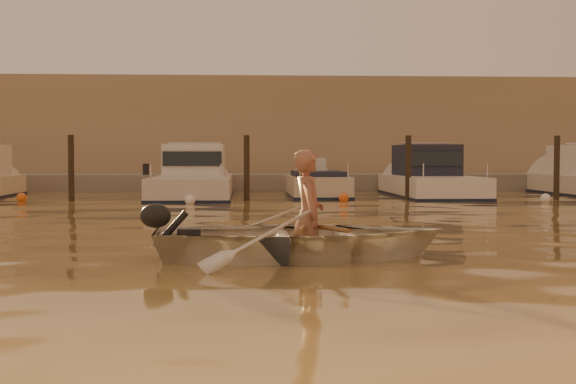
{
  "coord_description": "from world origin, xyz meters",
  "views": [
    {
      "loc": [
        -0.34,
        -10.74,
        1.36
      ],
      "look_at": [
        0.44,
        2.88,
        0.75
      ],
      "focal_mm": 50.0,
      "sensor_mm": 36.0,
      "label": 1
    }
  ],
  "objects": [
    {
      "name": "piling_2",
      "position": [
        -0.2,
        13.8,
        0.9
      ],
      "size": [
        0.18,
        0.18,
        2.2
      ],
      "primitive_type": "cylinder",
      "color": "#2D2319",
      "rests_on": "ground_plane"
    },
    {
      "name": "oar_starboard",
      "position": [
        0.49,
        -0.12,
        0.42
      ],
      "size": [
        0.35,
        2.09,
        0.13
      ],
      "primitive_type": "cylinder",
      "rotation": [
        1.54,
        0.0,
        -0.14
      ],
      "color": "brown",
      "rests_on": "dinghy"
    },
    {
      "name": "outboard_motor",
      "position": [
        -1.06,
        -0.17,
        0.28
      ],
      "size": [
        0.91,
        0.43,
        0.7
      ],
      "primitive_type": null,
      "rotation": [
        0.0,
        0.0,
        0.04
      ],
      "color": "black",
      "rests_on": "dinghy"
    },
    {
      "name": "moored_boat_3",
      "position": [
        2.18,
        16.0,
        0.22
      ],
      "size": [
        1.86,
        5.45,
        0.95
      ],
      "primitive_type": null,
      "color": "beige",
      "rests_on": "ground_plane"
    },
    {
      "name": "piling_1",
      "position": [
        -5.5,
        13.8,
        0.9
      ],
      "size": [
        0.18,
        0.18,
        2.2
      ],
      "primitive_type": "cylinder",
      "color": "#2D2319",
      "rests_on": "ground_plane"
    },
    {
      "name": "fender_e",
      "position": [
        8.67,
        12.54,
        0.1
      ],
      "size": [
        0.3,
        0.3,
        0.3
      ],
      "primitive_type": "sphere",
      "color": "white",
      "rests_on": "ground_plane"
    },
    {
      "name": "moored_boat_4",
      "position": [
        6.02,
        16.0,
        0.62
      ],
      "size": [
        2.42,
        7.4,
        1.75
      ],
      "primitive_type": null,
      "color": "white",
      "rests_on": "ground_plane"
    },
    {
      "name": "piling_4",
      "position": [
        9.5,
        13.8,
        0.9
      ],
      "size": [
        0.18,
        0.18,
        2.2
      ],
      "primitive_type": "cylinder",
      "color": "#2D2319",
      "rests_on": "ground_plane"
    },
    {
      "name": "dinghy",
      "position": [
        0.44,
        -0.12,
        0.28
      ],
      "size": [
        3.98,
        2.91,
        0.8
      ],
      "primitive_type": "imported",
      "rotation": [
        0.0,
        0.0,
        1.61
      ],
      "color": "silver",
      "rests_on": "ground_plane"
    },
    {
      "name": "quay",
      "position": [
        0.0,
        21.5,
        0.15
      ],
      "size": [
        52.0,
        4.0,
        1.0
      ],
      "primitive_type": "cube",
      "color": "gray",
      "rests_on": "ground_plane"
    },
    {
      "name": "ground_plane",
      "position": [
        0.0,
        0.0,
        0.0
      ],
      "size": [
        160.0,
        160.0,
        0.0
      ],
      "primitive_type": "plane",
      "color": "olive",
      "rests_on": "ground"
    },
    {
      "name": "piling_3",
      "position": [
        4.8,
        13.8,
        0.9
      ],
      "size": [
        0.18,
        0.18,
        2.2
      ],
      "primitive_type": "cylinder",
      "color": "#2D2319",
      "rests_on": "ground_plane"
    },
    {
      "name": "fender_b",
      "position": [
        -7.03,
        13.94,
        0.1
      ],
      "size": [
        0.3,
        0.3,
        0.3
      ],
      "primitive_type": "sphere",
      "color": "orange",
      "rests_on": "ground_plane"
    },
    {
      "name": "oar_port",
      "position": [
        0.69,
        -0.11,
        0.42
      ],
      "size": [
        0.57,
        2.05,
        0.13
      ],
      "primitive_type": "cylinder",
      "rotation": [
        1.54,
        0.0,
        0.25
      ],
      "color": "brown",
      "rests_on": "dinghy"
    },
    {
      "name": "person",
      "position": [
        0.54,
        -0.11,
        0.57
      ],
      "size": [
        0.44,
        0.65,
        1.74
      ],
      "primitive_type": "imported",
      "rotation": [
        0.0,
        0.0,
        1.61
      ],
      "color": "#A26651",
      "rests_on": "dinghy"
    },
    {
      "name": "fender_c",
      "position": [
        -1.83,
        12.21,
        0.1
      ],
      "size": [
        0.3,
        0.3,
        0.3
      ],
      "primitive_type": "sphere",
      "color": "white",
      "rests_on": "ground_plane"
    },
    {
      "name": "fender_d",
      "position": [
        2.72,
        13.21,
        0.1
      ],
      "size": [
        0.3,
        0.3,
        0.3
      ],
      "primitive_type": "sphere",
      "color": "orange",
      "rests_on": "ground_plane"
    },
    {
      "name": "waterfront_building",
      "position": [
        0.0,
        27.0,
        2.4
      ],
      "size": [
        46.0,
        7.0,
        4.8
      ],
      "primitive_type": "cube",
      "color": "#9E8466",
      "rests_on": "quay"
    },
    {
      "name": "moored_boat_2",
      "position": [
        -1.95,
        16.0,
        0.62
      ],
      "size": [
        2.5,
        8.3,
        1.75
      ],
      "primitive_type": null,
      "color": "beige",
      "rests_on": "ground_plane"
    }
  ]
}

